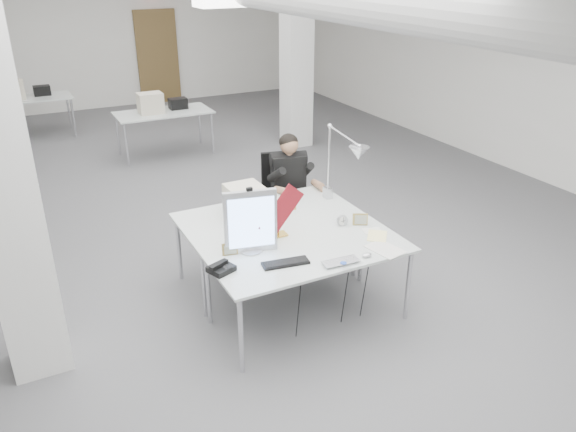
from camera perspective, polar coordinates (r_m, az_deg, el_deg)
name	(u,v)px	position (r m, az deg, el deg)	size (l,w,h in m)	color
room_shell	(208,89)	(7.01, -8.18, 12.65)	(10.04, 14.04, 3.24)	#515153
desk_main	(309,251)	(5.03, 2.19, -3.61)	(1.80, 0.90, 0.03)	silver
desk_second	(267,214)	(5.75, -2.16, 0.18)	(1.80, 0.90, 0.03)	silver
bg_desk_a	(163,113)	(9.94, -12.56, 10.22)	(1.60, 0.80, 0.03)	silver
bg_desk_b	(26,99)	(11.81, -25.05, 10.76)	(1.60, 0.80, 0.03)	silver
office_chair	(287,198)	(6.64, -0.09, 1.85)	(0.54, 0.54, 1.10)	black
seated_person	(289,171)	(6.47, 0.11, 4.56)	(0.49, 0.62, 0.93)	black
monitor	(250,222)	(4.89, -3.84, -0.58)	(0.47, 0.05, 0.58)	#AEAFB3
pennant	(281,211)	(4.94, -0.69, 0.51)	(0.47, 0.01, 0.20)	maroon
keyboard	(286,263)	(4.80, -0.25, -4.80)	(0.40, 0.13, 0.02)	black
laptop	(343,265)	(4.79, 5.65, -4.94)	(0.33, 0.21, 0.03)	silver
mouse	(367,255)	(4.95, 8.00, -3.95)	(0.09, 0.06, 0.04)	silver
bankers_lamp	(278,217)	(5.20, -1.00, -0.13)	(0.33, 0.13, 0.38)	#B58338
desk_phone	(221,269)	(4.72, -6.81, -5.34)	(0.20, 0.18, 0.05)	black
picture_frame_left	(230,249)	(4.95, -5.93, -3.36)	(0.14, 0.01, 0.11)	olive
picture_frame_right	(360,219)	(5.51, 7.34, -0.34)	(0.15, 0.01, 0.12)	#9E8744
desk_clock	(342,221)	(5.48, 5.53, -0.48)	(0.11, 0.11, 0.03)	#A8A8AC
paper_stack_a	(385,249)	(5.10, 9.83, -3.34)	(0.23, 0.32, 0.01)	silver
paper_stack_b	(377,236)	(5.33, 9.04, -2.01)	(0.17, 0.24, 0.01)	#FFF098
paper_stack_c	(372,231)	(5.43, 8.54, -1.49)	(0.18, 0.12, 0.01)	silver
beige_monitor	(245,201)	(5.63, -4.43, 1.52)	(0.35, 0.33, 0.33)	beige
architect_lamp	(342,162)	(5.76, 5.46, 5.52)	(0.26, 0.77, 0.98)	silver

